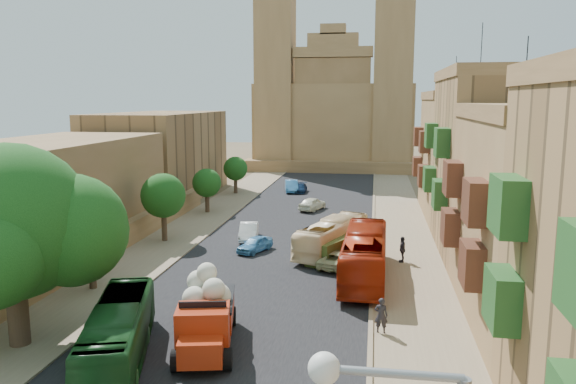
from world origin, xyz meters
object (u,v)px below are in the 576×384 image
(bus_cream_east, at_px, (333,236))
(car_cream, at_px, (339,259))
(street_tree_b, at_px, (163,196))
(ficus_tree, at_px, (13,228))
(street_tree_d, at_px, (235,169))
(car_blue_a, at_px, (255,244))
(pedestrian_a, at_px, (381,315))
(car_white_a, at_px, (249,231))
(pedestrian_c, at_px, (402,249))
(church, at_px, (335,111))
(red_truck, at_px, (206,313))
(bus_red_east, at_px, (365,255))
(car_blue_b, at_px, (292,186))
(car_dkblue, at_px, (300,188))
(street_tree_a, at_px, (90,231))
(car_white_b, at_px, (312,204))
(olive_pickup, at_px, (330,250))
(street_tree_c, at_px, (207,183))
(bus_green_north, at_px, (118,334))

(bus_cream_east, bearing_deg, car_cream, 121.42)
(street_tree_b, bearing_deg, ficus_tree, -88.32)
(street_tree_d, height_order, car_blue_a, street_tree_d)
(ficus_tree, bearing_deg, pedestrian_a, 13.19)
(car_white_a, bearing_deg, car_cream, -49.25)
(car_white_a, xyz_separation_m, pedestrian_c, (12.32, -4.73, 0.25))
(church, xyz_separation_m, red_truck, (-0.64, -73.50, -7.85))
(bus_red_east, relative_size, car_blue_b, 2.57)
(car_white_a, distance_m, pedestrian_a, 20.49)
(car_blue_a, distance_m, car_cream, 7.29)
(church, xyz_separation_m, pedestrian_c, (9.10, -57.92, -8.58))
(bus_red_east, height_order, car_cream, bus_red_east)
(car_dkblue, xyz_separation_m, pedestrian_a, (9.69, -41.88, 0.36))
(bus_red_east, xyz_separation_m, bus_cream_east, (-2.50, 5.80, -0.27))
(street_tree_a, height_order, car_white_b, street_tree_a)
(car_white_a, bearing_deg, car_blue_b, 81.04)
(street_tree_b, xyz_separation_m, car_cream, (14.71, -5.24, -3.17))
(red_truck, xyz_separation_m, olive_pickup, (4.64, 14.88, -0.84))
(car_white_b, xyz_separation_m, pedestrian_a, (6.89, -30.76, 0.22))
(church, bearing_deg, red_truck, -90.50)
(pedestrian_c, bearing_deg, car_blue_a, -97.88)
(church, distance_m, olive_pickup, 59.39)
(bus_red_east, distance_m, pedestrian_a, 8.60)
(street_tree_d, height_order, car_white_b, street_tree_d)
(car_cream, bearing_deg, pedestrian_c, -138.73)
(street_tree_a, bearing_deg, ficus_tree, -85.81)
(church, relative_size, street_tree_b, 6.48)
(church, height_order, red_truck, church)
(bus_cream_east, relative_size, car_white_a, 2.26)
(street_tree_a, distance_m, car_blue_b, 38.83)
(bus_cream_east, height_order, car_white_b, bus_cream_east)
(bus_red_east, bearing_deg, street_tree_d, -61.17)
(bus_red_east, height_order, car_blue_b, bus_red_east)
(street_tree_c, relative_size, bus_green_north, 0.48)
(car_white_b, bearing_deg, street_tree_b, 73.85)
(car_cream, height_order, pedestrian_c, pedestrian_c)
(ficus_tree, bearing_deg, red_truck, 7.21)
(bus_red_east, xyz_separation_m, car_blue_a, (-8.41, 5.33, -0.98))
(church, relative_size, pedestrian_c, 19.34)
(car_blue_a, xyz_separation_m, car_white_b, (2.52, 16.92, 0.10))
(street_tree_a, bearing_deg, car_blue_b, 80.05)
(street_tree_d, distance_m, olive_pickup, 31.38)
(street_tree_a, distance_m, car_white_b, 28.91)
(ficus_tree, relative_size, car_white_a, 2.32)
(car_white_a, height_order, car_cream, car_white_a)
(street_tree_b, distance_m, bus_green_north, 21.98)
(bus_cream_east, relative_size, car_blue_b, 2.13)
(bus_cream_east, relative_size, pedestrian_a, 5.15)
(red_truck, relative_size, bus_cream_east, 0.73)
(car_cream, distance_m, pedestrian_c, 4.81)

